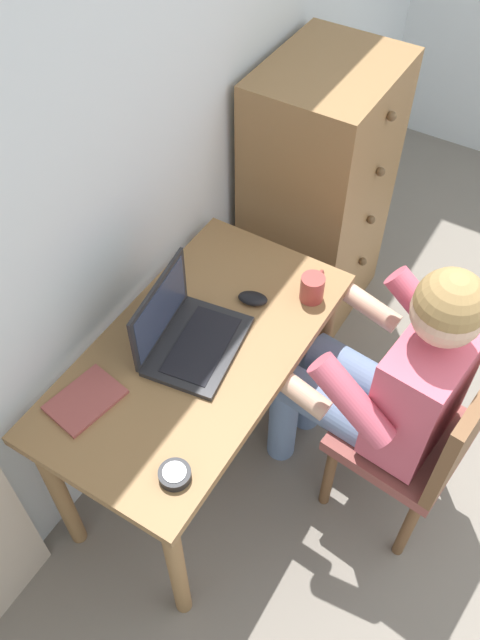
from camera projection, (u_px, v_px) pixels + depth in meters
The scene contains 10 objects.
wall_back at pixel (171, 105), 2.05m from camera, with size 4.80×0.05×2.50m, color silver.
desk at pixel (198, 372), 2.16m from camera, with size 1.10×0.59×0.75m.
dresser at pixel (318, 200), 2.77m from camera, with size 0.59×0.49×1.20m.
chair at pixel (425, 436), 2.16m from camera, with size 0.46×0.45×0.87m.
person_seated at pixel (386, 376), 2.09m from camera, with size 0.57×0.61×1.19m.
laptop at pixel (185, 333), 2.04m from camera, with size 0.37×0.30×0.24m.
computer_mouse at pixel (253, 298), 2.18m from camera, with size 0.06×0.10×0.03m, color black.
desk_clock at pixel (175, 475), 1.77m from camera, with size 0.09×0.09×0.03m.
notebook_pad at pixel (85, 400), 1.94m from camera, with size 0.21×0.15×0.01m, color #994742.
coffee_mug at pixel (313, 287), 2.17m from camera, with size 0.12×0.08×0.09m.
Camera 1 is at (-1.46, 1.06, 2.38)m, focal length 36.97 mm.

